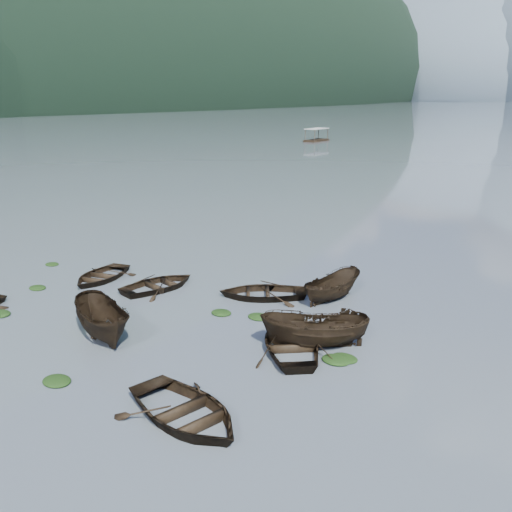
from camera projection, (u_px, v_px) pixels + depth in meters
The scene contains 19 objects.
ground_plane at pixel (54, 382), 20.60m from camera, with size 2400.00×2400.00×0.00m, color #4D5761.
haze_mtn_a at pixel (478, 99), 858.51m from camera, with size 520.00×520.00×280.00m, color #475666.
rowboat_1 at pixel (159, 289), 30.35m from camera, with size 3.01×4.22×0.87m, color black.
rowboat_2 at pixel (104, 337), 24.38m from camera, with size 1.79×4.75×1.84m, color black.
rowboat_3 at pixel (291, 349), 23.21m from camera, with size 3.32×4.65×0.96m, color black.
rowboat_4 at pixel (185, 420), 18.20m from camera, with size 3.42×4.79×0.99m, color black.
rowboat_5 at pixel (315, 347), 23.37m from camera, with size 1.69×4.50×1.74m, color black.
rowboat_6 at pixel (101, 280), 31.85m from camera, with size 2.95×4.13×0.86m, color black.
rowboat_7 at pixel (262, 297), 29.14m from camera, with size 3.16×4.42×0.92m, color black.
rowboat_8 at pixel (332, 299), 28.85m from camera, with size 1.50×3.99×1.54m, color black.
weed_clump_0 at pixel (38, 289), 30.36m from camera, with size 0.99×0.81×0.22m, color black.
weed_clump_1 at pixel (0, 315), 26.77m from camera, with size 1.09×0.87×0.24m, color black.
weed_clump_2 at pixel (57, 383), 20.54m from camera, with size 1.15×0.92×0.25m, color black.
weed_clump_3 at pixel (221, 314), 26.91m from camera, with size 1.01×0.85×0.22m, color black.
weed_clump_4 at pixel (344, 360), 22.31m from camera, with size 1.10×0.87×0.23m, color black.
weed_clump_5 at pixel (52, 265), 34.55m from camera, with size 0.90×0.73×0.19m, color black.
weed_clump_6 at pixel (259, 318), 26.44m from camera, with size 1.06×0.89×0.22m, color black.
weed_clump_7 at pixel (336, 362), 22.15m from camera, with size 1.16×0.93×0.25m, color black.
pontoon_left at pixel (316, 141), 121.42m from camera, with size 2.82×6.77×2.60m, color black, non-canonical shape.
Camera 1 is at (17.10, -10.23, 10.07)m, focal length 40.00 mm.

